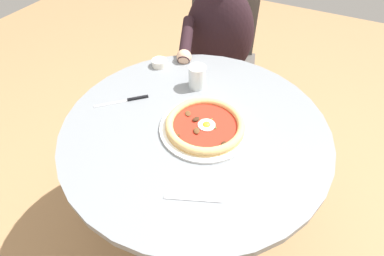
{
  "coord_description": "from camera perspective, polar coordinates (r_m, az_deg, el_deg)",
  "views": [
    {
      "loc": [
        -0.7,
        -0.35,
        1.49
      ],
      "look_at": [
        -0.02,
        0.0,
        0.73
      ],
      "focal_mm": 28.23,
      "sensor_mm": 36.0,
      "label": 1
    }
  ],
  "objects": [
    {
      "name": "ground_plane",
      "position": [
        1.69,
        0.41,
        -17.63
      ],
      "size": [
        6.0,
        6.0,
        0.02
      ],
      "primitive_type": "cube",
      "color": "#9E754C"
    },
    {
      "name": "dining_table",
      "position": [
        1.21,
        0.55,
        -4.71
      ],
      "size": [
        0.97,
        0.97,
        0.73
      ],
      "color": "gray",
      "rests_on": "ground"
    },
    {
      "name": "pizza_on_plate",
      "position": [
        1.07,
        2.47,
        0.47
      ],
      "size": [
        0.32,
        0.32,
        0.04
      ],
      "color": "white",
      "rests_on": "dining_table"
    },
    {
      "name": "water_glass",
      "position": [
        1.25,
        0.99,
        9.41
      ],
      "size": [
        0.07,
        0.07,
        0.09
      ],
      "color": "silver",
      "rests_on": "dining_table"
    },
    {
      "name": "steak_knife",
      "position": [
        1.22,
        -11.69,
        5.26
      ],
      "size": [
        0.15,
        0.16,
        0.01
      ],
      "color": "silver",
      "rests_on": "dining_table"
    },
    {
      "name": "ramekin_capers",
      "position": [
        1.4,
        -6.15,
        12.19
      ],
      "size": [
        0.07,
        0.07,
        0.03
      ],
      "color": "white",
      "rests_on": "dining_table"
    },
    {
      "name": "fork_utensil",
      "position": [
        0.9,
        0.19,
        -13.29
      ],
      "size": [
        0.07,
        0.16,
        0.0
      ],
      "color": "#BCBCC1",
      "rests_on": "dining_table"
    },
    {
      "name": "diner_person",
      "position": [
        1.79,
        4.68,
        11.24
      ],
      "size": [
        0.56,
        0.41,
        1.14
      ],
      "color": "#282833",
      "rests_on": "ground"
    },
    {
      "name": "cafe_chair_diner",
      "position": [
        1.91,
        5.3,
        13.65
      ],
      "size": [
        0.54,
        0.54,
        0.83
      ],
      "color": "#504A45",
      "rests_on": "ground"
    }
  ]
}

